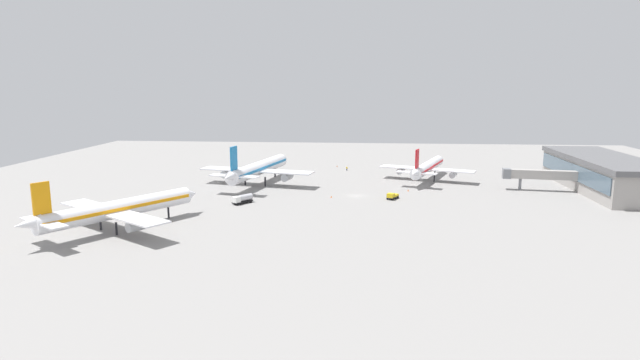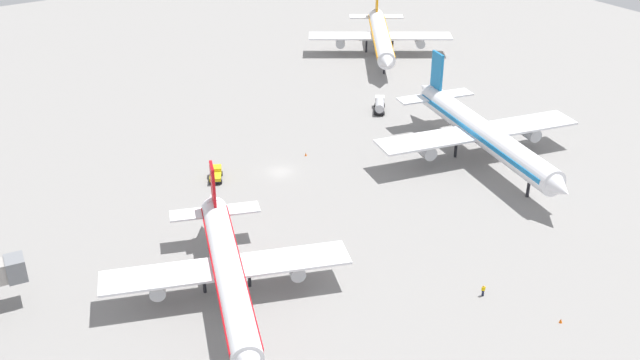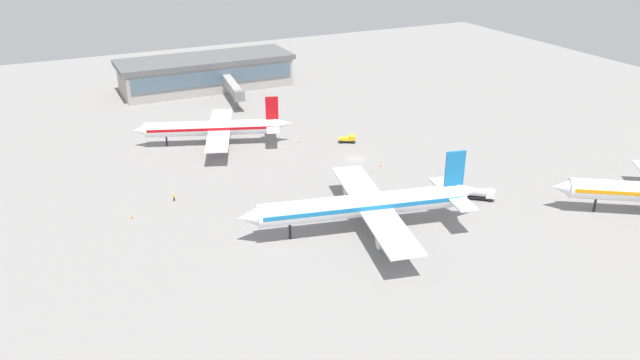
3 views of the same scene
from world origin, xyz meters
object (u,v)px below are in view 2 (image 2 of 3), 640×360
Objects in this scene: airplane_taxiing at (483,133)px; safety_cone_mid_apron at (561,321)px; ground_crew_worker at (483,290)px; fuel_truck at (380,105)px; pushback_tractor at (216,174)px; airplane_at_gate at (228,271)px; safety_cone_near_gate at (218,216)px; airplane_distant at (381,36)px; safety_cone_far_side at (306,154)px.

safety_cone_mid_apron is at bearing -18.98° from airplane_taxiing.
ground_crew_worker is 2.78× the size of safety_cone_mid_apron.
fuel_truck reaches higher than pushback_tractor.
fuel_truck is at bearing 146.21° from airplane_at_gate.
pushback_tractor is 13.24m from safety_cone_near_gate.
fuel_truck is 43.39m from pushback_tractor.
safety_cone_mid_apron is at bearing 8.29° from airplane_distant.
airplane_taxiing is 28.98m from fuel_truck.
safety_cone_mid_apron is at bearing 42.21° from ground_crew_worker.
airplane_at_gate is 69.85m from fuel_truck.
fuel_truck is 10.24× the size of safety_cone_mid_apron.
airplane_at_gate is 8.34× the size of pushback_tractor.
pushback_tractor is 2.86× the size of ground_crew_worker.
airplane_at_gate is 44.92m from safety_cone_far_side.
airplane_at_gate is 1.01× the size of airplane_distant.
pushback_tractor is at bearing -145.06° from ground_crew_worker.
safety_cone_far_side is (9.92, -24.43, -1.09)m from fuel_truck.
ground_crew_worker is 2.78× the size of safety_cone_near_gate.
ground_crew_worker reaches higher than safety_cone_far_side.
airplane_distant is 66.00× the size of safety_cone_near_gate.
pushback_tractor is (9.27, -42.38, -0.42)m from fuel_truck.
ground_crew_worker reaches higher than safety_cone_near_gate.
airplane_at_gate is at bearing -174.87° from pushback_tractor.
airplane_distant is at bearing 125.78° from safety_cone_near_gate.
airplane_at_gate reaches higher than safety_cone_far_side.
airplane_at_gate is at bearing -65.14° from airplane_taxiing.
pushback_tractor reaches higher than safety_cone_near_gate.
airplane_distant reaches higher than safety_cone_far_side.
safety_cone_far_side is (0.65, 17.96, -0.67)m from pushback_tractor.
airplane_distant is 23.71× the size of ground_crew_worker.
airplane_taxiing is at bearing -85.75° from pushback_tractor.
airplane_distant reaches higher than airplane_at_gate.
airplane_taxiing reaches higher than ground_crew_worker.
safety_cone_far_side is at bearing 115.77° from safety_cone_near_gate.
airplane_taxiing is 7.85× the size of fuel_truck.
airplane_taxiing is 28.89× the size of ground_crew_worker.
airplane_taxiing is 10.10× the size of pushback_tractor.
airplane_at_gate reaches higher than safety_cone_near_gate.
safety_cone_mid_apron is at bearing 27.60° from safety_cone_near_gate.
safety_cone_near_gate is at bearing -21.14° from airplane_distant.
airplane_taxiing is 50.02m from safety_cone_near_gate.
airplane_taxiing is at bearing 122.32° from airplane_at_gate.
safety_cone_far_side is at bearing -178.70° from safety_cone_mid_apron.
airplane_taxiing is at bearing 81.44° from safety_cone_near_gate.
airplane_taxiing is 80.40× the size of safety_cone_near_gate.
airplane_taxiing is 47.97m from pushback_tractor.
fuel_truck is at bearing 173.40° from ground_crew_worker.
ground_crew_worker is at bearing -155.99° from safety_cone_mid_apron.
safety_cone_near_gate is (12.00, -5.56, -0.67)m from pushback_tractor.
pushback_tractor is at bearing -26.08° from airplane_distant.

